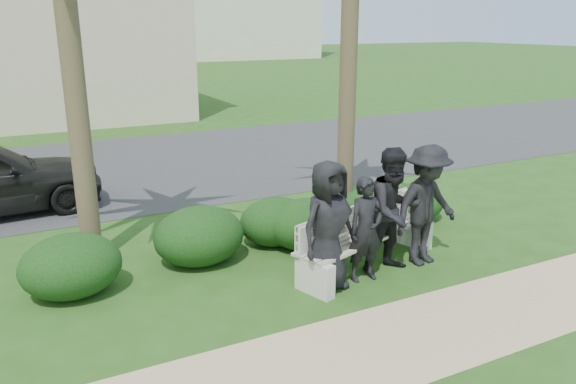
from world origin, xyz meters
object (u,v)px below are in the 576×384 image
man_c (394,211)px  man_a (328,226)px  park_bench (368,241)px  man_b (366,229)px  man_d (426,205)px

man_c → man_a: bearing=179.0°
park_bench → man_c: size_ratio=1.48×
park_bench → man_b: size_ratio=1.82×
park_bench → man_b: bearing=-148.1°
park_bench → man_d: man_d is taller
man_b → man_c: (0.53, 0.07, 0.18)m
man_a → man_b: 0.65m
man_b → man_d: bearing=6.3°
park_bench → man_c: man_c is taller
park_bench → man_c: (0.24, -0.27, 0.53)m
man_c → man_d: size_ratio=1.01×
man_a → man_c: (1.16, 0.07, 0.02)m
man_b → man_d: 1.15m
man_d → man_b: bearing=175.9°
man_b → man_c: man_c is taller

